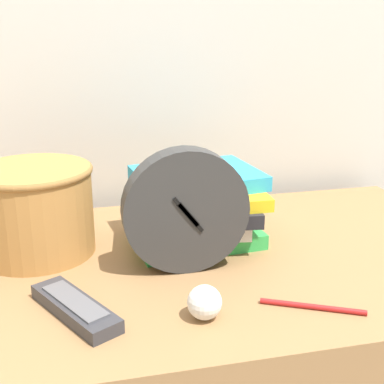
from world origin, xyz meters
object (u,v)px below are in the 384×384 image
desk_clock (186,211)px  basket (34,208)px  crumpled_paper_ball (205,302)px  pen (313,307)px  book_stack (194,207)px  tv_remote (75,308)px

desk_clock → basket: bearing=152.5°
crumpled_paper_ball → pen: size_ratio=0.35×
book_stack → tv_remote: (-0.22, -0.21, -0.06)m
basket → pen: 0.49m
book_stack → crumpled_paper_ball: size_ratio=5.37×
book_stack → pen: 0.30m
tv_remote → pen: tv_remote is taller
basket → crumpled_paper_ball: basket is taller
basket → pen: (0.39, -0.29, -0.08)m
desk_clock → tv_remote: desk_clock is taller
book_stack → basket: 0.28m
desk_clock → tv_remote: bearing=-150.3°
pen → crumpled_paper_ball: bearing=175.3°
book_stack → pen: (0.11, -0.28, -0.06)m
desk_clock → basket: desk_clock is taller
crumpled_paper_ball → pen: bearing=-4.7°
desk_clock → book_stack: 0.12m
basket → tv_remote: basket is taller
pen → book_stack: bearing=111.3°
basket → tv_remote: size_ratio=1.21×
basket → crumpled_paper_ball: (0.23, -0.28, -0.06)m
book_stack → crumpled_paper_ball: book_stack is taller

